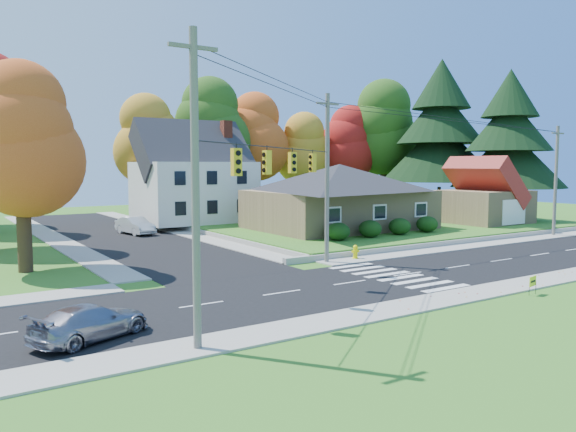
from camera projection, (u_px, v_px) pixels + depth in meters
name	position (u px, v px, depth m)	size (l,w,h in m)	color
ground	(408.00, 274.00, 30.02)	(120.00, 120.00, 0.00)	#3D7923
road_main	(408.00, 274.00, 30.02)	(90.00, 8.00, 0.02)	black
road_cross	(116.00, 234.00, 47.31)	(8.00, 44.00, 0.02)	black
sidewalk_north	(348.00, 260.00, 34.18)	(90.00, 2.00, 0.08)	#9C9A90
sidewalk_south	(486.00, 291.00, 25.85)	(90.00, 2.00, 0.08)	#9C9A90
lawn	(347.00, 222.00, 54.58)	(30.00, 30.00, 0.50)	#3D7923
ranch_house	(339.00, 195.00, 47.41)	(14.60, 10.60, 5.40)	tan
colonial_house	(194.00, 178.00, 52.95)	(10.40, 8.40, 9.60)	silver
garage	(485.00, 197.00, 51.75)	(7.30, 6.30, 4.60)	tan
hedge_row	(385.00, 228.00, 42.17)	(10.70, 1.70, 1.27)	#163A10
traffic_infrastructure	(390.00, 178.00, 30.59)	(38.10, 10.66, 10.00)	#666059
tree_lot_0	(150.00, 140.00, 56.49)	(6.72, 6.72, 12.51)	#3F2A19
tree_lot_1	(209.00, 129.00, 58.81)	(7.84, 7.84, 14.60)	#3F2A19
tree_lot_2	(254.00, 137.00, 62.98)	(7.28, 7.28, 13.56)	#3F2A19
tree_lot_3	(303.00, 149.00, 65.54)	(6.16, 6.16, 11.47)	#3F2A19
tree_lot_4	(348.00, 144.00, 67.92)	(6.72, 6.72, 12.51)	#3F2A19
tree_lot_5	(384.00, 128.00, 68.26)	(8.40, 8.40, 15.64)	#3F2A19
conifer_east_a	(440.00, 133.00, 62.22)	(12.80, 12.80, 16.96)	#3F2A19
conifer_east_b	(509.00, 140.00, 56.20)	(11.20, 11.20, 14.84)	#3F2A19
tree_west_0	(20.00, 140.00, 30.08)	(6.16, 6.16, 11.47)	#3F2A19
silver_sedan	(90.00, 322.00, 18.73)	(1.68, 4.14, 1.20)	#92909E
white_car	(135.00, 226.00, 47.08)	(1.55, 4.46, 1.47)	silver
fire_hydrant	(355.00, 253.00, 34.66)	(0.52, 0.41, 0.91)	#E0D604
yard_sign	(533.00, 282.00, 25.26)	(0.67, 0.16, 0.84)	black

